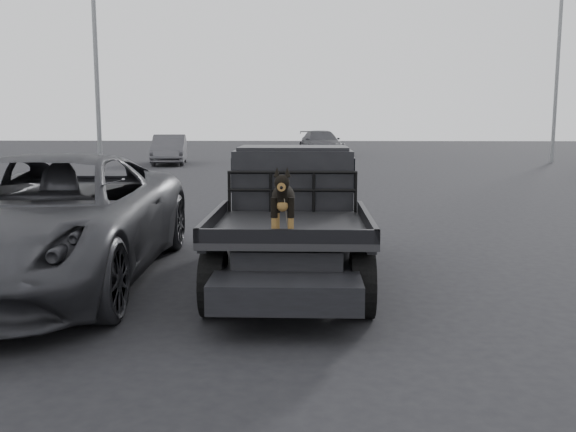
{
  "coord_description": "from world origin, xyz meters",
  "views": [
    {
      "loc": [
        -0.13,
        -7.2,
        2.2
      ],
      "look_at": [
        -0.34,
        -0.62,
        1.2
      ],
      "focal_mm": 40.0,
      "sensor_mm": 36.0,
      "label": 1
    }
  ],
  "objects_px": {
    "distant_car_b": "(321,143)",
    "dog": "(283,203)",
    "flatbed_ute": "(292,247)",
    "floodlight_mid": "(561,8)",
    "distant_car_a": "(169,149)",
    "parked_suv": "(47,220)"
  },
  "relations": [
    {
      "from": "distant_car_a",
      "to": "dog",
      "type": "bearing_deg",
      "value": -83.34
    },
    {
      "from": "dog",
      "to": "distant_car_a",
      "type": "height_order",
      "value": "dog"
    },
    {
      "from": "dog",
      "to": "distant_car_a",
      "type": "xyz_separation_m",
      "value": [
        -6.64,
        24.68,
        -0.56
      ]
    },
    {
      "from": "distant_car_b",
      "to": "floodlight_mid",
      "type": "distance_m",
      "value": 14.92
    },
    {
      "from": "flatbed_ute",
      "to": "distant_car_a",
      "type": "bearing_deg",
      "value": 106.22
    },
    {
      "from": "dog",
      "to": "floodlight_mid",
      "type": "distance_m",
      "value": 30.2
    },
    {
      "from": "flatbed_ute",
      "to": "distant_car_b",
      "type": "xyz_separation_m",
      "value": [
        0.96,
        30.81,
        0.3
      ]
    },
    {
      "from": "distant_car_b",
      "to": "dog",
      "type": "bearing_deg",
      "value": -101.59
    },
    {
      "from": "parked_suv",
      "to": "distant_car_a",
      "type": "xyz_separation_m",
      "value": [
        -3.41,
        23.29,
        -0.14
      ]
    },
    {
      "from": "distant_car_a",
      "to": "distant_car_b",
      "type": "relative_size",
      "value": 0.84
    },
    {
      "from": "flatbed_ute",
      "to": "floodlight_mid",
      "type": "relative_size",
      "value": 0.38
    },
    {
      "from": "parked_suv",
      "to": "floodlight_mid",
      "type": "height_order",
      "value": "floodlight_mid"
    },
    {
      "from": "distant_car_a",
      "to": "floodlight_mid",
      "type": "distance_m",
      "value": 20.76
    },
    {
      "from": "dog",
      "to": "floodlight_mid",
      "type": "height_order",
      "value": "floodlight_mid"
    },
    {
      "from": "flatbed_ute",
      "to": "parked_suv",
      "type": "bearing_deg",
      "value": -175.05
    },
    {
      "from": "floodlight_mid",
      "to": "dog",
      "type": "bearing_deg",
      "value": -115.75
    },
    {
      "from": "dog",
      "to": "distant_car_b",
      "type": "distance_m",
      "value": 32.51
    },
    {
      "from": "flatbed_ute",
      "to": "distant_car_b",
      "type": "relative_size",
      "value": 1.03
    },
    {
      "from": "dog",
      "to": "parked_suv",
      "type": "xyz_separation_m",
      "value": [
        -3.23,
        1.39,
        -0.42
      ]
    },
    {
      "from": "distant_car_b",
      "to": "floodlight_mid",
      "type": "height_order",
      "value": "floodlight_mid"
    },
    {
      "from": "dog",
      "to": "distant_car_b",
      "type": "xyz_separation_m",
      "value": [
        1.01,
        32.49,
        -0.53
      ]
    },
    {
      "from": "parked_suv",
      "to": "flatbed_ute",
      "type": "bearing_deg",
      "value": 3.04
    }
  ]
}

